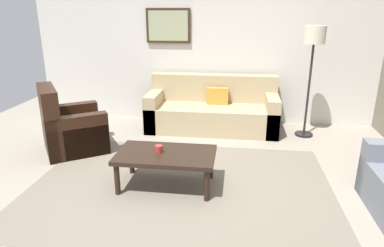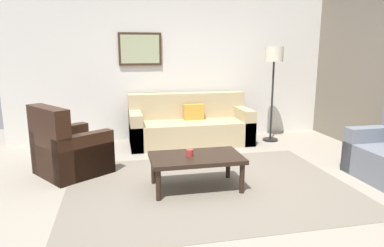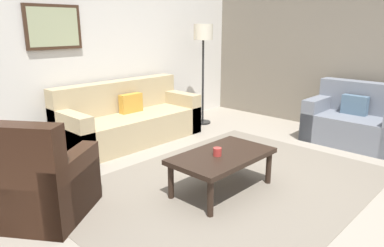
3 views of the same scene
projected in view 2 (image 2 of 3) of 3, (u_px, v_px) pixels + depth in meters
name	position (u px, v px, depth m)	size (l,w,h in m)	color
ground_plane	(209.00, 187.00, 4.30)	(8.00, 8.00, 0.00)	gray
rear_partition	(174.00, 64.00, 6.49)	(6.00, 0.12, 2.80)	silver
area_rug	(209.00, 186.00, 4.30)	(3.43, 2.48, 0.01)	#746A5C
couch_main	(190.00, 126.00, 6.30)	(2.14, 0.87, 0.88)	tan
armchair_leather	(67.00, 152.00, 4.67)	(1.11, 1.11, 0.95)	black
coffee_table	(196.00, 160.00, 4.19)	(1.10, 0.64, 0.41)	black
cup	(190.00, 153.00, 4.16)	(0.09, 0.09, 0.08)	#B2332D
lamp_standing	(274.00, 64.00, 6.20)	(0.32, 0.32, 1.71)	black
framed_artwork	(140.00, 49.00, 6.23)	(0.76, 0.04, 0.58)	#382316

